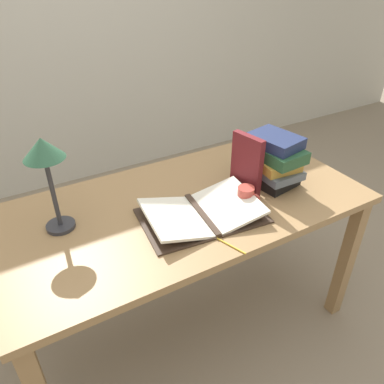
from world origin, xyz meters
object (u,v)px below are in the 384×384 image
(book_stack_tall, at_px, (273,160))
(coffee_mug, at_px, (246,196))
(open_book, at_px, (202,213))
(reading_lamp, at_px, (45,159))
(pencil, at_px, (226,244))
(book_standing_upright, at_px, (247,164))

(book_stack_tall, xyz_separation_m, coffee_mug, (-0.22, -0.10, -0.07))
(book_stack_tall, distance_m, coffee_mug, 0.25)
(open_book, xyz_separation_m, book_stack_tall, (0.43, 0.08, 0.10))
(open_book, bearing_deg, reading_lamp, 163.30)
(open_book, xyz_separation_m, reading_lamp, (-0.52, 0.22, 0.29))
(reading_lamp, distance_m, pencil, 0.72)
(open_book, relative_size, coffee_mug, 5.74)
(book_standing_upright, bearing_deg, reading_lamp, 159.00)
(open_book, height_order, reading_lamp, reading_lamp)
(coffee_mug, bearing_deg, book_standing_upright, 55.04)
(reading_lamp, bearing_deg, coffee_mug, -18.00)
(reading_lamp, bearing_deg, pencil, -38.93)
(open_book, height_order, pencil, open_book)
(open_book, distance_m, book_standing_upright, 0.31)
(coffee_mug, bearing_deg, open_book, 174.74)
(pencil, bearing_deg, book_stack_tall, 31.72)
(pencil, bearing_deg, reading_lamp, 141.07)
(book_stack_tall, height_order, book_standing_upright, book_standing_upright)
(coffee_mug, bearing_deg, reading_lamp, 162.00)
(book_standing_upright, bearing_deg, pencil, -147.63)
(open_book, height_order, book_standing_upright, book_standing_upright)
(reading_lamp, relative_size, coffee_mug, 4.21)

